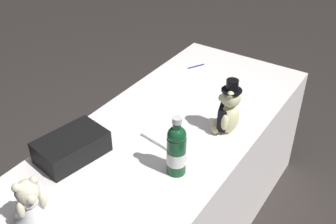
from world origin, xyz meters
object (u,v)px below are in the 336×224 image
at_px(guestbook, 177,137).
at_px(signing_pen, 195,66).
at_px(teddy_bear_bride, 30,203).
at_px(gift_case_black, 72,147).
at_px(teddy_bear_groom, 228,111).
at_px(champagne_bottle, 177,150).

bearing_deg(guestbook, signing_pen, 32.92).
xyz_separation_m(teddy_bear_bride, signing_pen, (1.44, 0.12, -0.09)).
relative_size(gift_case_black, guestbook, 1.19).
relative_size(teddy_bear_groom, guestbook, 1.03).
bearing_deg(champagne_bottle, gift_case_black, 110.99).
bearing_deg(signing_pen, champagne_bottle, -154.65).
xyz_separation_m(signing_pen, guestbook, (-0.70, -0.30, 0.00)).
relative_size(teddy_bear_groom, champagne_bottle, 1.02).
height_order(teddy_bear_bride, champagne_bottle, champagne_bottle).
relative_size(teddy_bear_bride, signing_pen, 1.95).
relative_size(champagne_bottle, gift_case_black, 0.85).
xyz_separation_m(champagne_bottle, signing_pen, (0.90, 0.43, -0.12)).
distance_m(teddy_bear_groom, champagne_bottle, 0.39).
height_order(champagne_bottle, guestbook, champagne_bottle).
bearing_deg(gift_case_black, guestbook, -41.44).
bearing_deg(teddy_bear_groom, guestbook, 137.70).
bearing_deg(guestbook, teddy_bear_bride, 175.47).
xyz_separation_m(teddy_bear_groom, guestbook, (-0.19, 0.17, -0.11)).
bearing_deg(teddy_bear_groom, gift_case_black, 138.27).
bearing_deg(champagne_bottle, signing_pen, 25.35).
height_order(teddy_bear_groom, teddy_bear_bride, teddy_bear_groom).
distance_m(teddy_bear_groom, teddy_bear_bride, 1.00).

